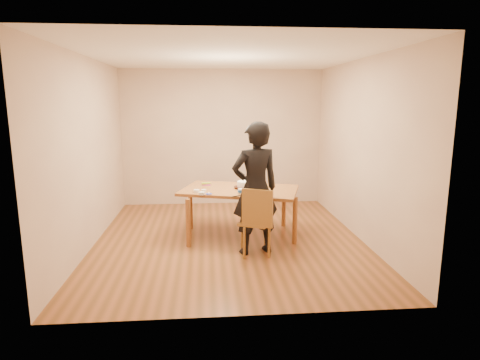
{
  "coord_description": "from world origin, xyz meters",
  "views": [
    {
      "loc": [
        -0.32,
        -5.84,
        2.07
      ],
      "look_at": [
        0.18,
        0.1,
        0.9
      ],
      "focal_mm": 30.0,
      "sensor_mm": 36.0,
      "label": 1
    }
  ],
  "objects": [
    {
      "name": "candy_box_green",
      "position": [
        -0.34,
        0.47,
        0.78
      ],
      "size": [
        0.15,
        0.09,
        0.02
      ],
      "primitive_type": "cube",
      "rotation": [
        0.0,
        0.0,
        0.18
      ],
      "color": "#399A1C",
      "rests_on": "candy_box_pink"
    },
    {
      "name": "ramekin_multi",
      "position": [
        -0.48,
        -0.04,
        0.77
      ],
      "size": [
        0.09,
        0.09,
        0.04
      ],
      "primitive_type": "cylinder",
      "color": "white",
      "rests_on": "dining_table"
    },
    {
      "name": "cake",
      "position": [
        0.25,
        0.21,
        0.81
      ],
      "size": [
        0.23,
        0.23,
        0.07
      ],
      "primitive_type": "cylinder",
      "color": "white",
      "rests_on": "cake_plate"
    },
    {
      "name": "frosting_dollop",
      "position": [
        -0.3,
        -0.17,
        0.77
      ],
      "size": [
        0.04,
        0.04,
        0.02
      ],
      "primitive_type": "ellipsoid",
      "color": "white",
      "rests_on": "frosting_lid"
    },
    {
      "name": "dining_chair",
      "position": [
        0.33,
        -0.62,
        0.45
      ],
      "size": [
        0.52,
        0.52,
        0.04
      ],
      "primitive_type": "cube",
      "rotation": [
        0.0,
        0.0,
        -0.44
      ],
      "color": "brown",
      "rests_on": "floor"
    },
    {
      "name": "person",
      "position": [
        0.33,
        -0.58,
        0.91
      ],
      "size": [
        0.75,
        0.59,
        1.82
      ],
      "primitive_type": "imported",
      "rotation": [
        0.0,
        0.0,
        3.41
      ],
      "color": "black",
      "rests_on": "floor"
    },
    {
      "name": "candy_box_pink",
      "position": [
        -0.34,
        0.47,
        0.76
      ],
      "size": [
        0.13,
        0.07,
        0.02
      ],
      "primitive_type": "cube",
      "rotation": [
        0.0,
        0.0,
        0.04
      ],
      "color": "#DE3489",
      "rests_on": "dining_table"
    },
    {
      "name": "frosting_tub",
      "position": [
        0.17,
        -0.16,
        0.79
      ],
      "size": [
        0.08,
        0.08,
        0.07
      ],
      "primitive_type": "cylinder",
      "color": "white",
      "rests_on": "dining_table"
    },
    {
      "name": "cake_plate",
      "position": [
        0.25,
        0.21,
        0.76
      ],
      "size": [
        0.32,
        0.32,
        0.02
      ],
      "primitive_type": "cylinder",
      "color": "#A8210B",
      "rests_on": "dining_table"
    },
    {
      "name": "frosting_lid",
      "position": [
        -0.3,
        -0.17,
        0.76
      ],
      "size": [
        0.09,
        0.09,
        0.01
      ],
      "primitive_type": "cylinder",
      "color": "#1B29AF",
      "rests_on": "dining_table"
    },
    {
      "name": "room_shell",
      "position": [
        0.0,
        0.34,
        1.35
      ],
      "size": [
        4.0,
        4.5,
        2.7
      ],
      "color": "brown",
      "rests_on": "ground"
    },
    {
      "name": "ramekin_yellow",
      "position": [
        -0.37,
        -0.01,
        0.77
      ],
      "size": [
        0.07,
        0.07,
        0.04
      ],
      "primitive_type": "cylinder",
      "color": "white",
      "rests_on": "dining_table"
    },
    {
      "name": "frosting_dome",
      "position": [
        0.25,
        0.21,
        0.86
      ],
      "size": [
        0.22,
        0.22,
        0.03
      ],
      "primitive_type": "ellipsoid",
      "color": "white",
      "rests_on": "cake"
    },
    {
      "name": "ramekin_green",
      "position": [
        -0.4,
        -0.2,
        0.77
      ],
      "size": [
        0.09,
        0.09,
        0.04
      ],
      "primitive_type": "cylinder",
      "color": "white",
      "rests_on": "dining_table"
    },
    {
      "name": "spatula",
      "position": [
        0.08,
        -0.34,
        0.76
      ],
      "size": [
        0.16,
        0.1,
        0.01
      ],
      "primitive_type": "cube",
      "rotation": [
        0.0,
        0.0,
        0.53
      ],
      "color": "black",
      "rests_on": "dining_table"
    },
    {
      "name": "dining_table",
      "position": [
        0.18,
        0.15,
        0.73
      ],
      "size": [
        1.95,
        1.48,
        0.04
      ],
      "primitive_type": "cube",
      "rotation": [
        0.0,
        0.0,
        -0.29
      ],
      "color": "brown",
      "rests_on": "floor"
    }
  ]
}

